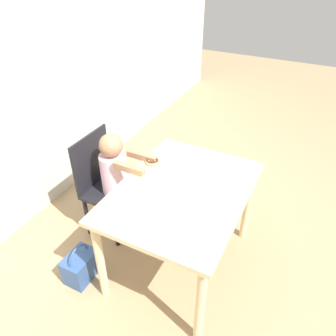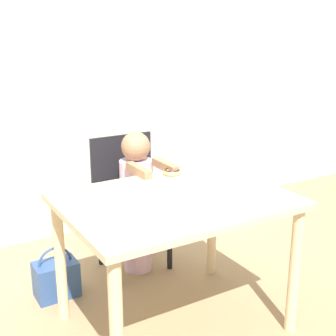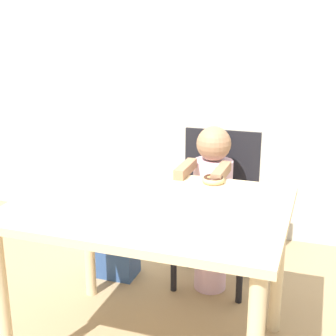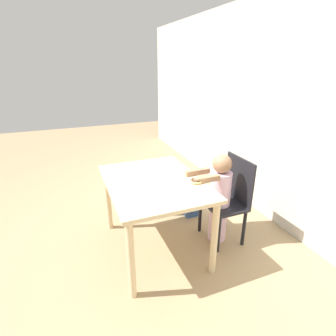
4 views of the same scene
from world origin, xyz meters
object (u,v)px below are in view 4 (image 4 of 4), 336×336
Objects in this scene: donut at (196,181)px; handbag at (189,204)px; chair at (228,198)px; child_figure at (219,197)px.

handbag is at bearing 157.46° from donut.
chair is 8.29× the size of donut.
donut is (0.08, -0.31, 0.27)m from child_figure.
donut is 0.97m from handbag.
handbag is (-0.67, 0.28, -0.66)m from donut.
donut is 0.33× the size of handbag.
chair is at bearing 90.00° from child_figure.
child_figure is (0.00, -0.12, 0.04)m from chair.
donut is at bearing -76.01° from child_figure.
chair reaches higher than donut.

